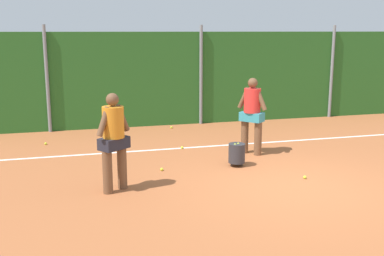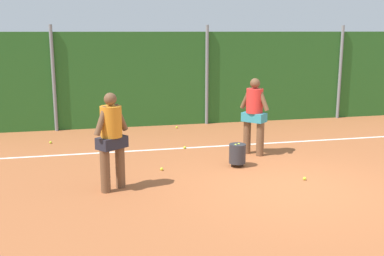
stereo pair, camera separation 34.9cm
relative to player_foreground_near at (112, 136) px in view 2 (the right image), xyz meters
The scene contains 15 objects.
ground_plane 3.65m from the player_foreground_near, 21.08° to the left, with size 25.09×25.09×0.00m, color #A85B33.
hedge_fence_backdrop 6.65m from the player_foreground_near, 60.52° to the left, with size 15.89×0.25×2.87m, color #286023.
fence_post_left 5.78m from the player_foreground_near, 103.24° to the left, with size 0.10×0.10×3.07m, color gray.
fence_post_center 6.50m from the player_foreground_near, 59.75° to the left, with size 0.10×0.10×3.07m, color gray.
fence_post_right 9.65m from the player_foreground_near, 35.51° to the left, with size 0.10×0.10×3.07m, color gray.
court_baseline_paint 4.37m from the player_foreground_near, 39.82° to the left, with size 11.61×0.10×0.01m, color white.
player_foreground_near is the anchor object (origin of this frame).
player_midcourt 3.84m from the player_foreground_near, 27.47° to the left, with size 0.58×0.61×1.82m.
ball_hopper 2.96m from the player_foreground_near, 18.41° to the left, with size 0.36×0.36×0.51m.
tennis_ball_0 3.86m from the player_foreground_near, ahead, with size 0.07×0.07×0.07m, color #CCDB33.
tennis_ball_1 1.75m from the player_foreground_near, 42.52° to the left, with size 0.07×0.07×0.07m, color #CCDB33.
tennis_ball_2 3.43m from the player_foreground_near, 54.10° to the left, with size 0.07×0.07×0.07m, color #CCDB33.
tennis_ball_3 3.25m from the player_foreground_near, 90.64° to the left, with size 0.07×0.07×0.07m, color #CCDB33.
tennis_ball_4 4.33m from the player_foreground_near, 109.24° to the left, with size 0.07×0.07×0.07m, color #CCDB33.
tennis_ball_5 5.67m from the player_foreground_near, 66.73° to the left, with size 0.07×0.07×0.07m, color #CCDB33.
Camera 2 is at (-3.67, -7.66, 2.90)m, focal length 43.19 mm.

